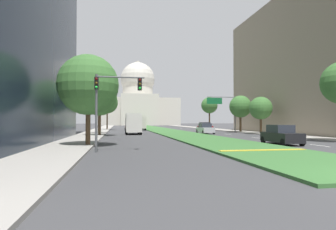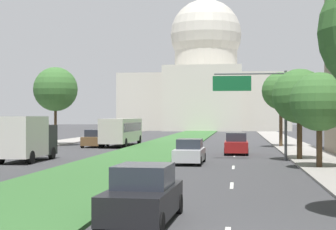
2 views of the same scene
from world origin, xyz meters
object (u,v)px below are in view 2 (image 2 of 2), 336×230
(city_bus, at_px, (122,130))
(sedan_lead_stopped, at_px, (143,196))
(street_tree_right_mid, at_px, (319,102))
(street_tree_right_far, at_px, (299,96))
(overhead_guide_sign, at_px, (258,97))
(sedan_far_horizon, at_px, (95,139))
(street_tree_left_distant, at_px, (55,89))
(street_tree_right_distant, at_px, (281,91))
(box_truck_delivery, at_px, (27,138))
(capitol_building, at_px, (206,83))
(sedan_distant, at_px, (236,144))
(sedan_midblock, at_px, (190,152))

(city_bus, bearing_deg, sedan_lead_stopped, -77.31)
(street_tree_right_mid, height_order, street_tree_right_far, street_tree_right_far)
(sedan_lead_stopped, height_order, city_bus, city_bus)
(overhead_guide_sign, height_order, sedan_far_horizon, overhead_guide_sign)
(sedan_far_horizon, bearing_deg, city_bus, 46.93)
(street_tree_left_distant, distance_m, sedan_far_horizon, 7.38)
(street_tree_right_distant, height_order, sedan_far_horizon, street_tree_right_distant)
(street_tree_right_mid, distance_m, box_truck_delivery, 20.09)
(overhead_guide_sign, relative_size, street_tree_right_far, 0.98)
(sedan_lead_stopped, relative_size, sedan_far_horizon, 0.95)
(street_tree_left_distant, relative_size, sedan_far_horizon, 1.81)
(box_truck_delivery, distance_m, city_bus, 21.45)
(street_tree_right_mid, xyz_separation_m, sedan_far_horizon, (-19.59, 22.18, -3.22))
(street_tree_left_distant, bearing_deg, overhead_guide_sign, -39.63)
(capitol_building, distance_m, box_truck_delivery, 96.82)
(capitol_building, relative_size, street_tree_right_distant, 4.95)
(box_truck_delivery, bearing_deg, street_tree_right_distant, 46.70)
(street_tree_right_distant, xyz_separation_m, sedan_far_horizon, (-19.10, -1.47, -4.93))
(sedan_lead_stopped, distance_m, box_truck_delivery, 24.39)
(overhead_guide_sign, bearing_deg, street_tree_right_distant, 80.39)
(capitol_building, height_order, street_tree_right_far, capitol_building)
(sedan_distant, bearing_deg, street_tree_right_mid, -68.80)
(overhead_guide_sign, distance_m, city_bus, 23.05)
(overhead_guide_sign, bearing_deg, sedan_midblock, -143.39)
(capitol_building, distance_m, street_tree_left_distant, 76.61)
(box_truck_delivery, bearing_deg, street_tree_right_far, 9.04)
(street_tree_left_distant, distance_m, box_truck_delivery, 21.60)
(sedan_midblock, bearing_deg, city_bus, 113.02)
(street_tree_right_far, bearing_deg, sedan_midblock, -156.04)
(sedan_midblock, bearing_deg, sedan_distant, 72.71)
(sedan_lead_stopped, bearing_deg, street_tree_right_distant, 80.15)
(sedan_lead_stopped, distance_m, city_bus, 43.64)
(capitol_building, bearing_deg, overhead_guide_sign, -84.40)
(box_truck_delivery, bearing_deg, overhead_guide_sign, 10.98)
(sedan_lead_stopped, bearing_deg, box_truck_delivery, 119.36)
(sedan_far_horizon, relative_size, city_bus, 0.43)
(sedan_midblock, height_order, box_truck_delivery, box_truck_delivery)
(street_tree_right_distant, xyz_separation_m, sedan_lead_stopped, (-7.22, -41.59, -4.96))
(street_tree_right_far, bearing_deg, street_tree_right_distant, 90.04)
(capitol_building, relative_size, sedan_far_horizon, 8.16)
(sedan_distant, bearing_deg, street_tree_right_distant, 67.20)
(overhead_guide_sign, height_order, street_tree_left_distant, street_tree_left_distant)
(capitol_building, distance_m, sedan_midblock, 97.09)
(street_tree_right_mid, relative_size, sedan_lead_stopped, 1.31)
(sedan_midblock, height_order, city_bus, city_bus)
(sedan_distant, xyz_separation_m, city_bus, (-12.30, 11.71, 0.93))
(street_tree_right_far, xyz_separation_m, city_bus, (-16.82, 18.27, -2.85))
(street_tree_right_far, bearing_deg, street_tree_left_distant, 143.82)
(city_bus, bearing_deg, sedan_midblock, -66.98)
(sedan_midblock, relative_size, sedan_far_horizon, 0.96)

